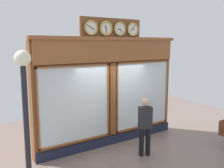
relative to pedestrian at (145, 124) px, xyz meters
name	(u,v)px	position (x,y,z in m)	size (l,w,h in m)	color
shop_facade	(110,90)	(0.32, -1.35, 0.81)	(5.05, 0.42, 3.94)	brown
pedestrian	(145,124)	(0.00, 0.00, 0.00)	(0.41, 0.33, 1.69)	black
street_lamp	(25,108)	(3.47, 0.80, 1.15)	(0.28, 0.28, 3.08)	black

